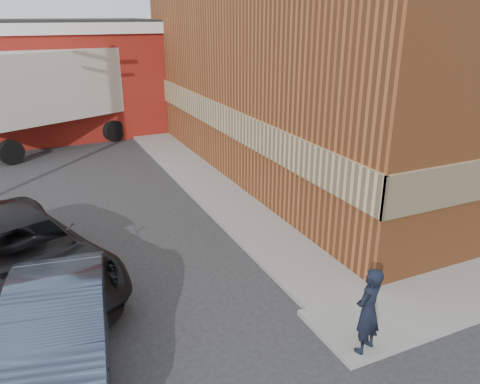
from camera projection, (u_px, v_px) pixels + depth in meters
name	position (u px, v px, depth m)	size (l,w,h in m)	color
ground	(317.00, 309.00, 9.95)	(90.00, 90.00, 0.00)	#28282B
brick_building	(376.00, 44.00, 19.23)	(14.25, 18.25, 9.36)	brown
sidewalk_west	(199.00, 177.00, 17.80)	(1.80, 18.00, 0.12)	gray
man	(368.00, 311.00, 8.29)	(0.61, 0.40, 1.68)	black
sedan	(58.00, 328.00, 8.12)	(1.64, 4.69, 1.55)	#313D52
suv_a	(19.00, 256.00, 10.38)	(2.82, 6.11, 1.70)	black
box_truck	(65.00, 91.00, 21.65)	(9.20, 6.04, 4.39)	silver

